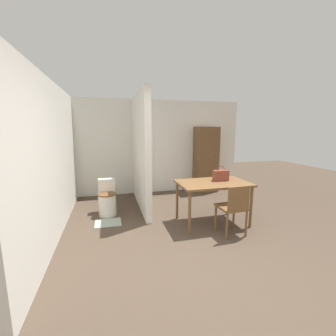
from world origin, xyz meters
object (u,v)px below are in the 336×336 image
toilet (107,200)px  wooden_cabinet (206,159)px  dining_table (213,186)px  wooden_chair (233,207)px  handbag (221,175)px

toilet → wooden_cabinet: (2.69, 1.16, 0.59)m
dining_table → wooden_cabinet: size_ratio=0.71×
wooden_chair → toilet: wooden_chair is taller
wooden_chair → wooden_cabinet: (0.69, 2.64, 0.41)m
dining_table → toilet: size_ratio=1.79×
wooden_chair → toilet: size_ratio=1.21×
dining_table → handbag: 0.27m
wooden_chair → handbag: handbag is taller
dining_table → handbag: size_ratio=4.59×
wooden_chair → wooden_cabinet: bearing=73.0°
wooden_chair → wooden_cabinet: size_ratio=0.48×
handbag → dining_table: bearing=-158.4°
handbag → wooden_cabinet: 2.12m
dining_table → wooden_chair: 0.59m
wooden_cabinet → handbag: bearing=-106.8°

